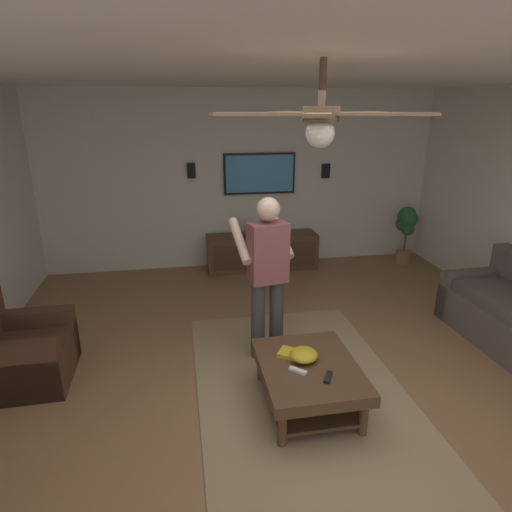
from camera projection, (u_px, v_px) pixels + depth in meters
ground_plane at (312, 416)px, 3.57m from camera, size 9.00×9.00×0.00m
wall_back_tv at (242, 180)px, 6.66m from camera, size 0.10×6.22×2.68m
ceiling_slab at (331, 53)px, 2.67m from camera, size 7.70×6.22×0.10m
area_rug at (300, 390)px, 3.89m from camera, size 2.98×1.84×0.01m
armchair at (19, 354)px, 3.94m from camera, size 0.82×0.83×0.82m
coffee_table at (308, 375)px, 3.60m from camera, size 1.00×0.80×0.40m
media_console at (262, 252)px, 6.74m from camera, size 0.45×1.70×0.55m
tv at (260, 174)px, 6.58m from camera, size 0.05×1.10×0.62m
person_standing at (267, 270)px, 4.16m from camera, size 0.60×0.61×1.64m
potted_plant_tall at (406, 226)px, 6.81m from camera, size 0.33×0.31×0.95m
bowl at (304, 355)px, 3.61m from camera, size 0.23×0.23×0.11m
remote_white at (298, 371)px, 3.47m from camera, size 0.13×0.14×0.02m
remote_black at (328, 377)px, 3.38m from camera, size 0.15×0.11×0.02m
book at (292, 354)px, 3.69m from camera, size 0.26×0.27×0.04m
vase_round at (251, 228)px, 6.58m from camera, size 0.22×0.22×0.22m
wall_speaker_left at (326, 171)px, 6.77m from camera, size 0.06×0.12×0.22m
wall_speaker_right at (191, 171)px, 6.40m from camera, size 0.06×0.12×0.22m
ceiling_fan at (322, 119)px, 2.34m from camera, size 1.18×1.17×0.46m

